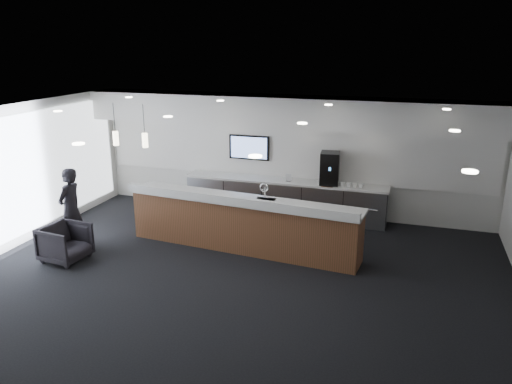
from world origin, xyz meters
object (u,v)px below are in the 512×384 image
(armchair, at_px, (65,243))
(lounge_guest, at_px, (71,208))
(service_counter, at_px, (242,223))
(coffee_machine, at_px, (330,168))

(armchair, height_order, lounge_guest, lounge_guest)
(lounge_guest, bearing_deg, service_counter, 105.65)
(coffee_machine, distance_m, lounge_guest, 5.89)
(service_counter, bearing_deg, coffee_machine, 62.64)
(coffee_machine, xyz_separation_m, armchair, (-4.62, -3.85, -0.96))
(coffee_machine, bearing_deg, armchair, -145.96)
(service_counter, relative_size, lounge_guest, 2.95)
(service_counter, height_order, armchair, service_counter)
(service_counter, height_order, lounge_guest, lounge_guest)
(service_counter, distance_m, armchair, 3.58)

